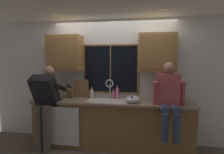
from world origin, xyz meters
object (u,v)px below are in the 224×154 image
Objects in this scene: person_standing at (45,99)px; cutting_board at (82,88)px; bottle_amber_small at (114,94)px; bottle_tall_clear at (117,93)px; bottle_green_glass at (92,93)px; mixing_bowl at (133,99)px; soap_dispenser at (131,100)px; person_sitting_on_counter at (169,96)px; knife_block at (70,93)px.

person_standing reaches higher than cutting_board.
person_standing is 1.35m from bottle_amber_small.
bottle_tall_clear is at bearing 20.83° from person_standing.
person_standing is 0.78m from cutting_board.
bottle_tall_clear is (0.76, -0.05, -0.07)m from cutting_board.
bottle_tall_clear is at bearing -3.56° from cutting_board.
cutting_board is 0.77m from bottle_tall_clear.
bottle_green_glass is at bearing -9.96° from cutting_board.
soap_dispenser is (-0.02, -0.08, 0.01)m from mixing_bowl.
person_standing is 1.27× the size of person_sitting_on_counter.
bottle_green_glass is at bearing -172.16° from bottle_amber_small.
bottle_amber_small is (-0.40, 0.42, 0.01)m from soap_dispenser.
person_sitting_on_counter reaches higher than soap_dispenser.
person_sitting_on_counter is 5.22× the size of bottle_green_glass.
bottle_green_glass is at bearing 162.52° from mixing_bowl.
soap_dispenser is 0.47m from bottle_tall_clear.
cutting_board is 1.35× the size of bottle_tall_clear.
cutting_board is (-1.73, 0.48, 0.01)m from person_sitting_on_counter.
mixing_bowl is 0.54m from bottle_amber_small.
cutting_board reaches higher than bottle_amber_small.
person_sitting_on_counter reaches higher than cutting_board.
soap_dispenser is 0.65× the size of bottle_tall_clear.
knife_block is 1.33× the size of bottle_green_glass.
knife_block is 1.00m from bottle_tall_clear.
person_sitting_on_counter is at bearing -16.32° from bottle_green_glass.
mixing_bowl is 1.16× the size of bottle_green_glass.
cutting_board reaches higher than bottle_green_glass.
knife_block is 1.58× the size of bottle_amber_small.
soap_dispenser reaches higher than mixing_bowl.
mixing_bowl is (1.33, -0.24, -0.05)m from knife_block.
cutting_board is (0.23, 0.07, 0.08)m from knife_block.
person_standing is 5.47× the size of bottle_tall_clear.
soap_dispenser is (1.08, -0.40, -0.12)m from cutting_board.
bottle_green_glass is (0.46, 0.03, -0.01)m from knife_block.
knife_block is at bearing 169.72° from mixing_bowl.
person_standing is at bearing -155.06° from bottle_amber_small.
knife_block is (0.31, 0.47, 0.05)m from person_standing.
person_standing is 0.92m from bottle_green_glass.
bottle_tall_clear reaches higher than bottle_amber_small.
person_sitting_on_counter is at bearing -25.51° from bottle_amber_small.
cutting_board reaches higher than bottle_tall_clear.
cutting_board is at bearing -178.08° from bottle_amber_small.
knife_block reaches higher than bottle_amber_small.
knife_block is 1.35m from soap_dispenser.
bottle_tall_clear is (1.00, 0.02, 0.01)m from knife_block.
cutting_board is at bearing 176.44° from bottle_tall_clear.
knife_block reaches higher than bottle_green_glass.
mixing_bowl is 0.96× the size of bottle_tall_clear.
mixing_bowl is 1.37× the size of bottle_amber_small.
mixing_bowl is at bearing -38.74° from bottle_tall_clear.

